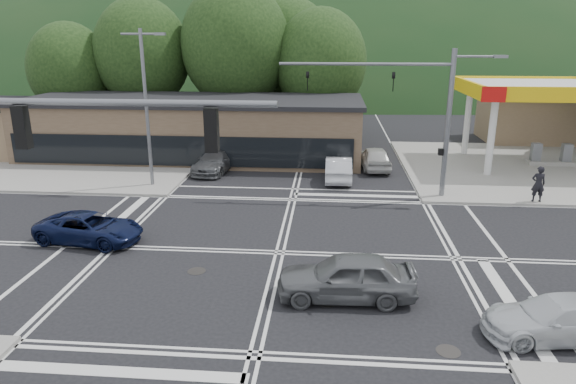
# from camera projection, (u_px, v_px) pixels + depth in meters

# --- Properties ---
(ground) EXTENTS (120.00, 120.00, 0.00)m
(ground) POSITION_uv_depth(u_px,v_px,m) (280.00, 253.00, 21.30)
(ground) COLOR black
(ground) RESTS_ON ground
(sidewalk_ne) EXTENTS (16.00, 16.00, 0.15)m
(sidewalk_ne) POSITION_uv_depth(u_px,v_px,m) (524.00, 168.00, 34.36)
(sidewalk_ne) COLOR gray
(sidewalk_ne) RESTS_ON ground
(sidewalk_nw) EXTENTS (16.00, 16.00, 0.15)m
(sidewalk_nw) POSITION_uv_depth(u_px,v_px,m) (92.00, 160.00, 36.76)
(sidewalk_nw) COLOR gray
(sidewalk_nw) RESTS_ON ground
(gas_station_canopy) EXTENTS (12.32, 8.34, 5.75)m
(gas_station_canopy) POSITION_uv_depth(u_px,v_px,m) (560.00, 92.00, 33.69)
(gas_station_canopy) COLOR silver
(gas_station_canopy) RESTS_ON ground
(convenience_store) EXTENTS (10.00, 6.00, 3.80)m
(convenience_store) POSITION_uv_depth(u_px,v_px,m) (546.00, 119.00, 42.95)
(convenience_store) COLOR #846B4F
(convenience_store) RESTS_ON ground
(commercial_row) EXTENTS (24.00, 8.00, 4.00)m
(commercial_row) POSITION_uv_depth(u_px,v_px,m) (194.00, 130.00, 37.54)
(commercial_row) COLOR brown
(commercial_row) RESTS_ON ground
(hill_north) EXTENTS (252.00, 126.00, 140.00)m
(hill_north) POSITION_uv_depth(u_px,v_px,m) (322.00, 78.00, 107.01)
(hill_north) COLOR #193819
(hill_north) RESTS_ON ground
(tree_n_a) EXTENTS (8.00, 8.00, 11.75)m
(tree_n_a) POSITION_uv_depth(u_px,v_px,m) (142.00, 53.00, 43.17)
(tree_n_a) COLOR #382619
(tree_n_a) RESTS_ON ground
(tree_n_b) EXTENTS (9.00, 9.00, 12.98)m
(tree_n_b) POSITION_uv_depth(u_px,v_px,m) (236.00, 46.00, 42.34)
(tree_n_b) COLOR #382619
(tree_n_b) RESTS_ON ground
(tree_n_c) EXTENTS (7.60, 7.60, 10.87)m
(tree_n_c) POSITION_uv_depth(u_px,v_px,m) (320.00, 62.00, 42.16)
(tree_n_c) COLOR #382619
(tree_n_c) RESTS_ON ground
(tree_n_d) EXTENTS (6.80, 6.80, 9.76)m
(tree_n_d) POSITION_uv_depth(u_px,v_px,m) (70.00, 70.00, 43.08)
(tree_n_d) COLOR #382619
(tree_n_d) RESTS_ON ground
(tree_n_e) EXTENTS (8.40, 8.40, 11.98)m
(tree_n_e) POSITION_uv_depth(u_px,v_px,m) (288.00, 52.00, 46.02)
(tree_n_e) COLOR #382619
(tree_n_e) RESTS_ON ground
(streetlight_nw) EXTENTS (2.50, 0.25, 9.00)m
(streetlight_nw) POSITION_uv_depth(u_px,v_px,m) (147.00, 101.00, 29.06)
(streetlight_nw) COLOR slate
(streetlight_nw) RESTS_ON ground
(signal_mast_ne) EXTENTS (11.65, 0.30, 8.00)m
(signal_mast_ne) POSITION_uv_depth(u_px,v_px,m) (425.00, 106.00, 27.06)
(signal_mast_ne) COLOR slate
(signal_mast_ne) RESTS_ON ground
(car_blue_west) EXTENTS (4.87, 2.78, 1.28)m
(car_blue_west) POSITION_uv_depth(u_px,v_px,m) (90.00, 228.00, 22.25)
(car_blue_west) COLOR #0C1335
(car_blue_west) RESTS_ON ground
(car_grey_center) EXTENTS (4.77, 2.07, 1.60)m
(car_grey_center) POSITION_uv_depth(u_px,v_px,m) (346.00, 277.00, 17.41)
(car_grey_center) COLOR slate
(car_grey_center) RESTS_ON ground
(car_silver_east) EXTENTS (4.55, 2.21, 1.27)m
(car_silver_east) POSITION_uv_depth(u_px,v_px,m) (558.00, 318.00, 15.17)
(car_silver_east) COLOR silver
(car_silver_east) RESTS_ON ground
(car_queue_a) EXTENTS (1.58, 4.54, 1.50)m
(car_queue_a) POSITION_uv_depth(u_px,v_px,m) (338.00, 168.00, 31.73)
(car_queue_a) COLOR #B2B4BA
(car_queue_a) RESTS_ON ground
(car_queue_b) EXTENTS (2.13, 4.61, 1.53)m
(car_queue_b) POSITION_uv_depth(u_px,v_px,m) (375.00, 158.00, 34.34)
(car_queue_b) COLOR #B7B7B2
(car_queue_b) RESTS_ON ground
(car_northbound) EXTENTS (2.72, 5.14, 1.42)m
(car_northbound) POSITION_uv_depth(u_px,v_px,m) (216.00, 161.00, 33.74)
(car_northbound) COLOR #525557
(car_northbound) RESTS_ON ground
(pedestrian) EXTENTS (0.73, 0.50, 1.93)m
(pedestrian) POSITION_uv_depth(u_px,v_px,m) (538.00, 184.00, 27.07)
(pedestrian) COLOR black
(pedestrian) RESTS_ON sidewalk_ne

